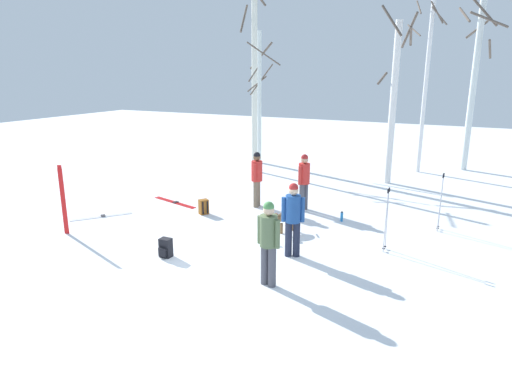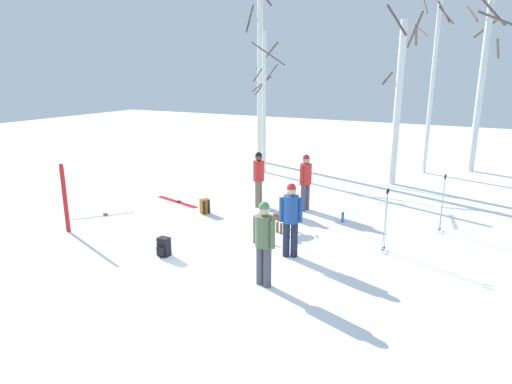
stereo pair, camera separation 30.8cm
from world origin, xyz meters
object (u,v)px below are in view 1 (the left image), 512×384
at_px(backpack_1, 204,207).
at_px(person_2, 269,238).
at_px(ski_pair_lying_0, 175,202).
at_px(ski_poles_0, 441,200).
at_px(person_1, 293,215).
at_px(birch_tree_2, 393,99).
at_px(ski_poles_1, 387,218).
at_px(birch_tree_0, 254,75).
at_px(backpack_0, 166,248).
at_px(water_bottle_0, 342,217).
at_px(ski_pair_planted_0, 63,200).
at_px(ski_pair_lying_1, 102,216).
at_px(water_bottle_1, 269,238).
at_px(person_3, 304,178).
at_px(dog, 284,218).
at_px(birch_tree_1, 259,101).
at_px(birch_tree_3, 427,70).
at_px(birch_tree_4, 474,78).
at_px(person_0, 257,176).

bearing_deg(backpack_1, person_2, -42.15).
xyz_separation_m(person_2, ski_pair_lying_0, (-5.10, 3.86, -0.97)).
bearing_deg(ski_poles_0, person_1, -130.13).
xyz_separation_m(ski_pair_lying_0, backpack_1, (1.47, -0.57, 0.20)).
bearing_deg(ski_pair_lying_0, ski_poles_0, 7.48).
bearing_deg(person_2, birch_tree_2, 87.08).
height_order(ski_poles_1, birch_tree_0, birch_tree_0).
xyz_separation_m(ski_poles_0, backpack_0, (-5.37, -4.66, -0.60)).
relative_size(ski_poles_0, water_bottle_0, 5.41).
bearing_deg(ski_poles_0, ski_pair_planted_0, -151.95).
distance_m(ski_pair_lying_1, ski_poles_1, 7.95).
xyz_separation_m(ski_poles_0, ski_poles_1, (-1.00, -2.06, -0.01)).
bearing_deg(water_bottle_1, water_bottle_0, 64.38).
height_order(person_1, person_3, same).
relative_size(ski_poles_1, birch_tree_0, 0.20).
xyz_separation_m(dog, backpack_1, (-2.72, 0.34, -0.17)).
relative_size(person_3, ski_pair_lying_0, 0.91).
relative_size(backpack_0, backpack_1, 1.00).
relative_size(ski_pair_lying_0, birch_tree_1, 0.34).
height_order(birch_tree_3, birch_tree_4, birch_tree_3).
xyz_separation_m(dog, ski_poles_0, (3.62, 1.94, 0.43)).
distance_m(ski_poles_1, birch_tree_1, 9.20).
bearing_deg(backpack_0, ski_pair_lying_0, 123.82).
distance_m(person_0, water_bottle_1, 3.20).
height_order(person_3, water_bottle_0, person_3).
bearing_deg(person_3, person_0, -168.22).
xyz_separation_m(ski_pair_lying_1, birch_tree_0, (0.30, 9.31, 3.90)).
relative_size(birch_tree_2, birch_tree_3, 0.79).
height_order(person_1, ski_poles_1, person_1).
height_order(ski_pair_lying_1, birch_tree_0, birch_tree_0).
height_order(person_0, person_3, same).
xyz_separation_m(water_bottle_1, birch_tree_2, (1.42, 7.53, 2.97)).
bearing_deg(birch_tree_4, ski_pair_planted_0, -124.08).
height_order(person_0, birch_tree_2, birch_tree_2).
height_order(person_1, birch_tree_4, birch_tree_4).
bearing_deg(person_0, ski_poles_1, -23.55).
relative_size(backpack_1, water_bottle_1, 1.61).
bearing_deg(water_bottle_1, ski_pair_lying_0, 156.72).
distance_m(person_2, backpack_0, 2.78).
height_order(ski_pair_planted_0, backpack_0, ski_pair_planted_0).
height_order(ski_poles_0, backpack_1, ski_poles_0).
xyz_separation_m(person_3, birch_tree_2, (1.63, 4.62, 2.12)).
distance_m(person_2, birch_tree_2, 9.84).
relative_size(ski_pair_lying_1, water_bottle_0, 5.15).
relative_size(person_2, birch_tree_4, 0.24).
relative_size(dog, birch_tree_1, 0.15).
distance_m(birch_tree_1, birch_tree_4, 8.77).
xyz_separation_m(person_0, person_1, (2.45, -3.14, 0.00)).
bearing_deg(backpack_1, ski_pair_lying_1, -148.03).
relative_size(person_3, water_bottle_1, 6.27).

